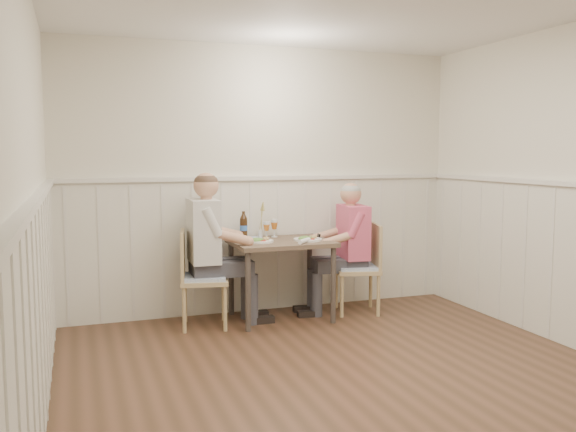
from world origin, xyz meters
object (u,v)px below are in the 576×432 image
at_px(chair_right, 362,265).
at_px(grass_vase, 260,221).
at_px(beer_bottle, 244,226).
at_px(chair_left, 198,275).
at_px(man_in_pink, 349,257).
at_px(diner_cream, 208,261).
at_px(dining_table, 281,251).

xyz_separation_m(chair_right, grass_vase, (-0.96, 0.28, 0.44)).
bearing_deg(beer_bottle, chair_left, -152.59).
distance_m(chair_left, grass_vase, 0.83).
bearing_deg(chair_right, grass_vase, 164.02).
distance_m(chair_right, chair_left, 1.62).
bearing_deg(chair_left, beer_bottle, 27.41).
distance_m(man_in_pink, grass_vase, 0.94).
relative_size(chair_left, man_in_pink, 0.68).
xyz_separation_m(man_in_pink, beer_bottle, (-1.00, 0.24, 0.32)).
relative_size(man_in_pink, diner_cream, 0.92).
distance_m(chair_right, beer_bottle, 1.23).
height_order(chair_left, grass_vase, grass_vase).
bearing_deg(grass_vase, diner_cream, -159.29).
distance_m(diner_cream, beer_bottle, 0.53).
relative_size(chair_left, beer_bottle, 3.34).
bearing_deg(dining_table, beer_bottle, 139.57).
bearing_deg(man_in_pink, beer_bottle, 166.79).
relative_size(chair_right, grass_vase, 2.40).
bearing_deg(diner_cream, chair_right, -2.45).
relative_size(chair_right, diner_cream, 0.62).
bearing_deg(grass_vase, chair_right, -15.98).
xyz_separation_m(chair_left, man_in_pink, (1.50, 0.02, 0.07)).
relative_size(man_in_pink, grass_vase, 3.56).
bearing_deg(chair_left, diner_cream, 18.30).
bearing_deg(grass_vase, dining_table, -61.41).
xyz_separation_m(chair_left, diner_cream, (0.10, 0.03, 0.12)).
bearing_deg(diner_cream, grass_vase, 20.71).
height_order(dining_table, man_in_pink, man_in_pink).
distance_m(chair_left, beer_bottle, 0.68).
distance_m(diner_cream, grass_vase, 0.68).
bearing_deg(chair_right, beer_bottle, 165.64).
distance_m(dining_table, chair_left, 0.81).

